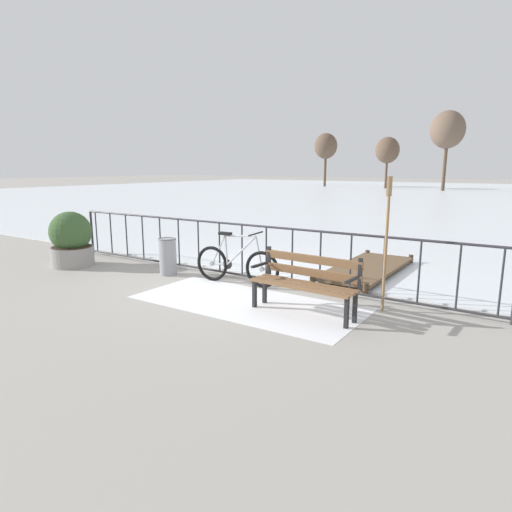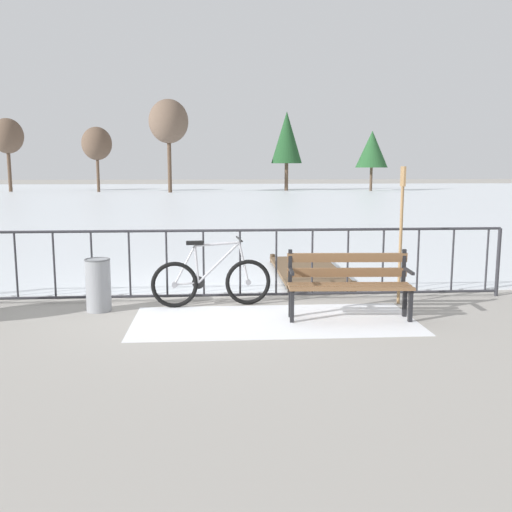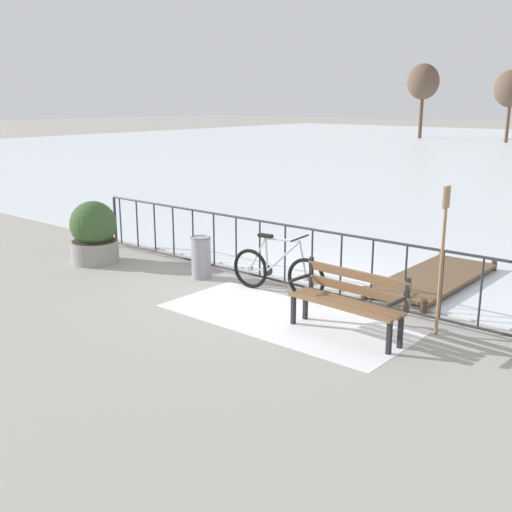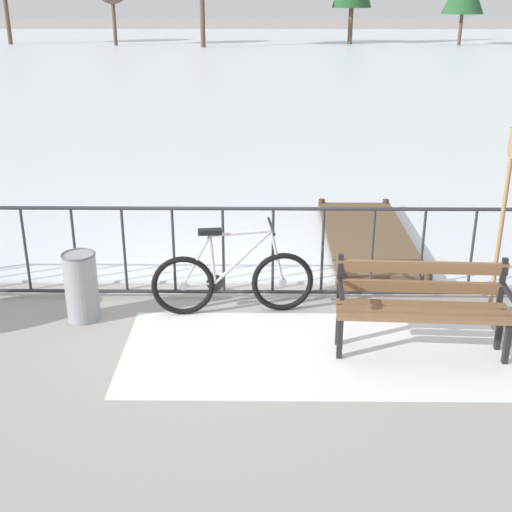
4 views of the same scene
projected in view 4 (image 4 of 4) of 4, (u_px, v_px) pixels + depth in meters
ground_plane at (224, 298)px, 7.50m from camera, size 160.00×160.00×0.00m
frozen_pond at (255, 59)px, 33.90m from camera, size 80.00×56.00×0.03m
snow_patch at (315, 352)px, 6.37m from camera, size 3.66×1.64×0.01m
railing_fence at (223, 252)px, 7.29m from camera, size 9.06×0.06×1.07m
bicycle_near_railing at (233, 281)px, 7.04m from camera, size 1.71×0.52×0.97m
park_bench at (422, 300)px, 6.26m from camera, size 1.62×0.57×0.89m
trash_bin at (81, 286)px, 6.90m from camera, size 0.35×0.35×0.73m
oar_upright at (503, 213)px, 6.70m from camera, size 0.04×0.16×1.98m
wooden_dock at (367, 236)px, 9.05m from camera, size 1.10×2.97×0.20m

